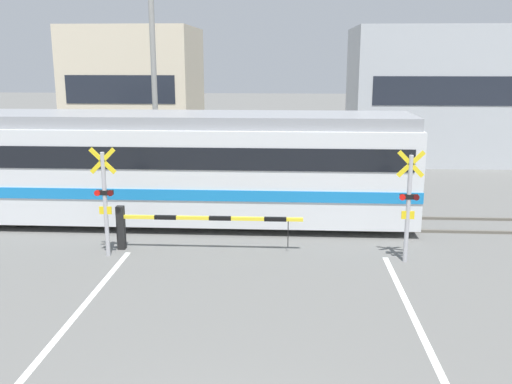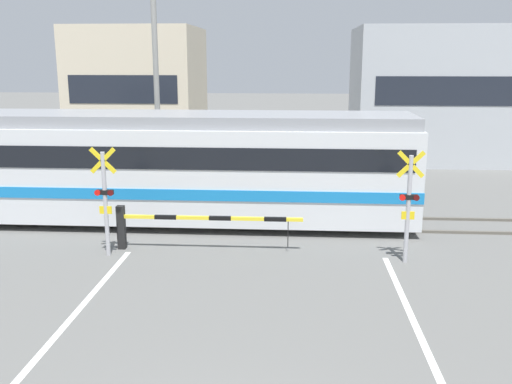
{
  "view_description": "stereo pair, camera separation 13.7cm",
  "coord_description": "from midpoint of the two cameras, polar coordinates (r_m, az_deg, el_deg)",
  "views": [
    {
      "loc": [
        0.85,
        -5.25,
        5.02
      ],
      "look_at": [
        0.0,
        9.31,
        1.6
      ],
      "focal_mm": 40.0,
      "sensor_mm": 36.0,
      "label": 1
    },
    {
      "loc": [
        0.99,
        -5.24,
        5.02
      ],
      "look_at": [
        0.0,
        9.31,
        1.6
      ],
      "focal_mm": 40.0,
      "sensor_mm": 36.0,
      "label": 2
    }
  ],
  "objects": [
    {
      "name": "rail_track_near",
      "position": [
        17.19,
        0.65,
        -3.64
      ],
      "size": [
        50.0,
        0.1,
        0.08
      ],
      "color": "#5B564C",
      "rests_on": "ground_plane"
    },
    {
      "name": "rail_track_far",
      "position": [
        18.57,
        0.9,
        -2.36
      ],
      "size": [
        50.0,
        0.1,
        0.08
      ],
      "color": "#5B564C",
      "rests_on": "ground_plane"
    },
    {
      "name": "commuter_train",
      "position": [
        17.78,
        -7.42,
        2.72
      ],
      "size": [
        14.35,
        2.97,
        3.4
      ],
      "color": "silver",
      "rests_on": "ground_plane"
    },
    {
      "name": "crossing_barrier_near",
      "position": [
        15.36,
        -8.11,
        -3.02
      ],
      "size": [
        4.97,
        0.2,
        1.19
      ],
      "color": "black",
      "rests_on": "ground_plane"
    },
    {
      "name": "crossing_barrier_far",
      "position": [
        20.9,
        7.4,
        1.34
      ],
      "size": [
        4.97,
        0.2,
        1.19
      ],
      "color": "black",
      "rests_on": "ground_plane"
    },
    {
      "name": "crossing_signal_left",
      "position": [
        15.05,
        -14.61,
        -0.49
      ],
      "size": [
        0.68,
        0.15,
        2.85
      ],
      "color": "#B2B2B7",
      "rests_on": "ground_plane"
    },
    {
      "name": "crossing_signal_right",
      "position": [
        14.58,
        15.27,
        -0.97
      ],
      "size": [
        0.68,
        0.15,
        2.85
      ],
      "color": "#B2B2B7",
      "rests_on": "ground_plane"
    },
    {
      "name": "pedestrian",
      "position": [
        23.33,
        3.6,
        3.15
      ],
      "size": [
        0.38,
        0.22,
        1.67
      ],
      "color": "#33384C",
      "rests_on": "ground_plane"
    },
    {
      "name": "building_left_of_street",
      "position": [
        30.55,
        -11.43,
        9.69
      ],
      "size": [
        6.17,
        5.85,
        6.57
      ],
      "color": "beige",
      "rests_on": "ground_plane"
    },
    {
      "name": "building_right_of_street",
      "position": [
        30.32,
        17.57,
        9.28
      ],
      "size": [
        7.99,
        5.85,
        6.53
      ],
      "color": "#B2B7BC",
      "rests_on": "ground_plane"
    },
    {
      "name": "utility_pole_streetside",
      "position": [
        23.58,
        -9.77,
        10.78
      ],
      "size": [
        0.22,
        0.22,
        8.2
      ],
      "color": "gray",
      "rests_on": "ground_plane"
    }
  ]
}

